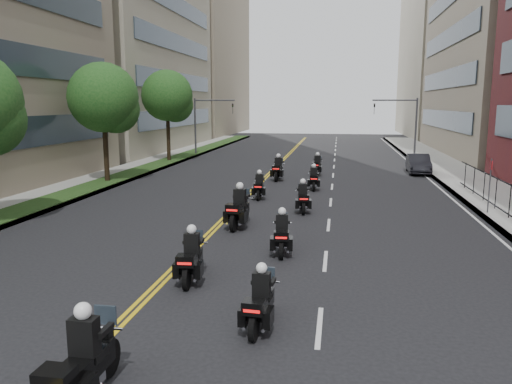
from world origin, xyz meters
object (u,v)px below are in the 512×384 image
Objects in this scene: motorcycle_0 at (82,366)px; motorcycle_5 at (303,199)px; motorcycle_3 at (282,236)px; motorcycle_6 at (259,187)px; motorcycle_4 at (239,210)px; motorcycle_9 at (317,166)px; motorcycle_2 at (191,259)px; motorcycle_1 at (260,303)px; parked_sedan at (418,164)px; motorcycle_8 at (278,170)px; motorcycle_7 at (314,179)px.

motorcycle_0 reaches higher than motorcycle_5.
motorcycle_3 is 10.13m from motorcycle_6.
motorcycle_5 is at bearing 58.91° from motorcycle_4.
motorcycle_6 is 0.95× the size of motorcycle_9.
motorcycle_6 is 9.90m from motorcycle_9.
motorcycle_2 is 10.26m from motorcycle_5.
motorcycle_4 is 6.45m from motorcycle_6.
motorcycle_9 is at bearing 93.46° from motorcycle_1.
motorcycle_9 is 7.68m from parked_sedan.
motorcycle_7 is at bearing -51.69° from motorcycle_8.
motorcycle_8 reaches higher than motorcycle_3.
motorcycle_4 is 20.71m from parked_sedan.
motorcycle_7 is at bearing -84.43° from motorcycle_9.
motorcycle_0 is 9.60m from motorcycle_3.
motorcycle_0 reaches higher than motorcycle_1.
motorcycle_0 is at bearing -94.56° from motorcycle_6.
motorcycle_2 is 0.52× the size of parked_sedan.
motorcycle_6 is 15.47m from parked_sedan.
motorcycle_5 is at bearing -85.60° from motorcycle_9.
motorcycle_0 reaches higher than motorcycle_6.
motorcycle_5 is at bearing -114.57° from parked_sedan.
parked_sedan is (7.49, 14.78, 0.08)m from motorcycle_5.
motorcycle_5 is (2.52, 9.95, -0.03)m from motorcycle_2.
motorcycle_3 is at bearing -95.74° from motorcycle_7.
motorcycle_6 reaches higher than parked_sedan.
motorcycle_5 is at bearing 93.62° from motorcycle_1.
motorcycle_3 is at bearing 48.69° from motorcycle_2.
motorcycle_6 is at bearing 98.35° from motorcycle_3.
motorcycle_0 is at bearing -122.51° from motorcycle_1.
motorcycle_7 is 4.26m from motorcycle_8.
motorcycle_9 is at bearing 82.26° from motorcycle_5.
parked_sedan is (10.01, 24.73, 0.05)m from motorcycle_2.
motorcycle_8 is (-2.56, 3.40, 0.09)m from motorcycle_7.
motorcycle_2 reaches higher than parked_sedan.
parked_sedan is at bearing 65.67° from motorcycle_4.
motorcycle_5 is (2.60, 16.12, -0.08)m from motorcycle_0.
motorcycle_3 reaches higher than parked_sedan.
parked_sedan is (9.86, 5.01, 0.01)m from motorcycle_8.
motorcycle_4 is 0.59× the size of parked_sedan.
motorcycle_4 is at bearing -132.47° from motorcycle_5.
motorcycle_8 reaches higher than parked_sedan.
motorcycle_3 is 22.93m from parked_sedan.
motorcycle_9 is at bearing 69.58° from motorcycle_6.
motorcycle_9 is at bearing 85.39° from motorcycle_0.
motorcycle_8 is at bearing 84.41° from motorcycle_2.
motorcycle_9 is at bearing 86.68° from motorcycle_7.
motorcycle_0 reaches higher than parked_sedan.
parked_sedan is (7.35, 2.22, 0.06)m from motorcycle_9.
motorcycle_1 is 0.98× the size of motorcycle_7.
motorcycle_2 is (-2.46, 2.73, 0.05)m from motorcycle_1.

